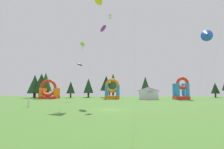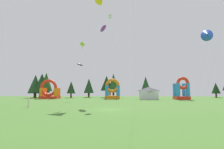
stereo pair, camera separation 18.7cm
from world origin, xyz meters
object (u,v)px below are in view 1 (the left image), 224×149
Objects in this scene: kite_purple_parafoil at (103,29)px; kite_black_parafoil at (80,65)px; person_near_camera at (29,101)px; inflatable_blue_arch at (112,91)px; kite_lime_diamond at (82,45)px; inflatable_red_slide at (49,92)px; festival_tent at (148,93)px; inflatable_orange_dome at (181,91)px; kite_blue_delta at (207,35)px; kite_white_box at (110,17)px.

kite_purple_parafoil is 14.43m from kite_black_parafoil.
inflatable_blue_arch reaches higher than person_near_camera.
inflatable_blue_arch is (4.74, 27.07, -8.88)m from kite_lime_diamond.
festival_tent is at bearing -5.63° from inflatable_red_slide.
kite_blue_delta is at bearing -97.66° from inflatable_orange_dome.
kite_lime_diamond is 9.53m from kite_purple_parafoil.
kite_purple_parafoil is 1.68× the size of kite_black_parafoil.
inflatable_blue_arch is at bearing 86.11° from kite_purple_parafoil.
inflatable_blue_arch is (-21.59, 3.61, -0.11)m from inflatable_orange_dome.
festival_tent is at bearing 52.72° from kite_purple_parafoil.
kite_black_parafoil is 1.94× the size of festival_tent.
kite_black_parafoil is at bearing -38.33° from inflatable_red_slide.
kite_blue_delta reaches higher than inflatable_red_slide.
festival_tent reaches higher than person_near_camera.
inflatable_orange_dome is 43.19m from inflatable_red_slide.
person_near_camera is 0.25× the size of inflatable_orange_dome.
inflatable_orange_dome is 10.17m from festival_tent.
kite_purple_parafoil is at bearing -127.28° from festival_tent.
person_near_camera is 43.91m from inflatable_orange_dome.
kite_lime_diamond is 1.77× the size of inflatable_blue_arch.
kite_lime_diamond is 1.12× the size of kite_black_parafoil.
kite_blue_delta reaches higher than kite_black_parafoil.
kite_purple_parafoil is 3.21m from kite_white_box.
inflatable_orange_dome is at bearing 35.86° from kite_purple_parafoil.
kite_white_box is (9.23, -11.93, 9.00)m from kite_black_parafoil.
inflatable_orange_dome reaches higher than festival_tent.
kite_black_parafoil is at bearing 103.75° from kite_lime_diamond.
kite_blue_delta is 49.66m from inflatable_red_slide.
inflatable_orange_dome is at bearing 82.34° from kite_blue_delta.
kite_white_box reaches higher than kite_blue_delta.
kite_white_box is at bearing -46.24° from kite_purple_parafoil.
kite_lime_diamond is at bearing -76.25° from kite_black_parafoil.
inflatable_red_slide is at bearing 135.01° from kite_purple_parafoil.
kite_lime_diamond is 10.56m from kite_white_box.
inflatable_orange_dome is (26.33, 23.47, -8.76)m from kite_lime_diamond.
kite_black_parafoil reaches higher than inflatable_orange_dome.
kite_lime_diamond is at bearing 178.01° from kite_blue_delta.
kite_black_parafoil is 32.06m from inflatable_orange_dome.
kite_lime_diamond is at bearing -124.32° from festival_tent.
inflatable_red_slide is at bearing 174.37° from festival_tent.
festival_tent is (24.37, 27.34, 0.91)m from person_near_camera.
inflatable_blue_arch is at bearing 90.85° from kite_white_box.
inflatable_blue_arch is at bearing 0.33° from inflatable_red_slide.
kite_blue_delta reaches higher than kite_lime_diamond.
kite_blue_delta is 0.79× the size of kite_purple_parafoil.
kite_black_parafoil is (-4.17, 17.02, -1.27)m from kite_lime_diamond.
kite_blue_delta is at bearing -74.31° from festival_tent.
inflatable_blue_arch is at bearing 48.46° from kite_black_parafoil.
kite_lime_diamond reaches higher than person_near_camera.
kite_black_parafoil is at bearing 126.56° from kite_purple_parafoil.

